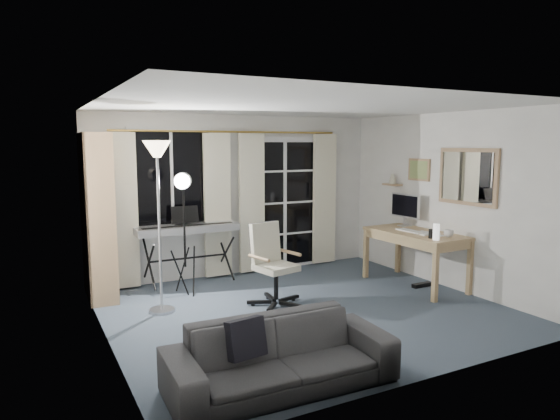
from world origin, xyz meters
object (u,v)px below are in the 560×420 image
object	(u,v)px
bookshelf	(95,221)
torchiere_lamp	(158,175)
office_chair	(270,256)
desk	(416,239)
mug	(449,232)
monitor	(405,207)
studio_light	(183,195)
sofa	(280,344)
keyboard_piano	(188,230)

from	to	relation	value
bookshelf	torchiere_lamp	world-z (taller)	bookshelf
bookshelf	office_chair	distance (m)	2.29
torchiere_lamp	desk	bearing A→B (deg)	-9.02
mug	torchiere_lamp	bearing A→B (deg)	163.49
desk	mug	xyz separation A→B (m)	(0.10, -0.50, 0.16)
mug	monitor	bearing A→B (deg)	84.20
mug	studio_light	bearing A→B (deg)	153.44
monitor	mug	world-z (taller)	monitor
studio_light	mug	xyz separation A→B (m)	(3.08, -1.54, -0.49)
bookshelf	office_chair	bearing A→B (deg)	-32.06
studio_light	sofa	size ratio (longest dim) A/B	0.88
monitor	studio_light	bearing A→B (deg)	167.42
studio_light	office_chair	distance (m)	1.37
desk	mug	distance (m)	0.53
keyboard_piano	sofa	bearing A→B (deg)	-94.02
desk	mug	size ratio (longest dim) A/B	11.58
desk	sofa	bearing A→B (deg)	-152.10
monitor	mug	xyz separation A→B (m)	(-0.10, -0.95, -0.23)
bookshelf	office_chair	size ratio (longest dim) A/B	2.09
bookshelf	keyboard_piano	bearing A→B (deg)	1.62
monitor	sofa	xyz separation A→B (m)	(-3.23, -2.20, -0.69)
monitor	sofa	bearing A→B (deg)	-147.82
mug	sofa	world-z (taller)	mug
bookshelf	desk	distance (m)	4.29
desk	monitor	world-z (taller)	monitor
keyboard_piano	monitor	size ratio (longest dim) A/B	2.59
torchiere_lamp	bookshelf	bearing A→B (deg)	121.34
studio_light	mug	size ratio (longest dim) A/B	13.14
studio_light	mug	distance (m)	3.48
office_chair	studio_light	bearing A→B (deg)	124.25
monitor	sofa	size ratio (longest dim) A/B	0.29
keyboard_piano	desk	size ratio (longest dim) A/B	0.98
office_chair	mug	bearing A→B (deg)	-30.73
keyboard_piano	office_chair	xyz separation A→B (m)	(0.66, -1.26, -0.19)
studio_light	sofa	distance (m)	2.95
monitor	mug	size ratio (longest dim) A/B	4.40
studio_light	keyboard_piano	bearing A→B (deg)	91.46
sofa	keyboard_piano	bearing A→B (deg)	87.89
torchiere_lamp	sofa	bearing A→B (deg)	-80.35
keyboard_piano	monitor	bearing A→B (deg)	-19.16
bookshelf	torchiere_lamp	bearing A→B (deg)	-56.66
torchiere_lamp	monitor	distance (m)	3.66
monitor	desk	bearing A→B (deg)	-115.63
office_chair	mug	world-z (taller)	office_chair
torchiere_lamp	studio_light	size ratio (longest dim) A/B	1.22
torchiere_lamp	desk	size ratio (longest dim) A/B	1.38
keyboard_piano	mug	xyz separation A→B (m)	(2.89, -2.00, 0.04)
keyboard_piano	sofa	xyz separation A→B (m)	(-0.24, -3.25, -0.42)
torchiere_lamp	sofa	distance (m)	2.64
torchiere_lamp	sofa	world-z (taller)	torchiere_lamp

